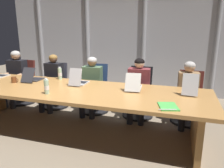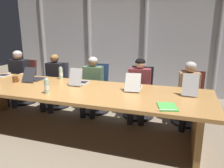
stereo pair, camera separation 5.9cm
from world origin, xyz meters
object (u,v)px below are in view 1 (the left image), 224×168
office_chair_left_mid (56,90)px  person_left_mid (52,79)px  person_center (91,82)px  spiral_notepad (168,106)px  laptop_right_end (190,89)px  office_chair_right_end (188,103)px  laptop_left_mid (33,78)px  office_chair_right_mid (139,98)px  laptop_right_mid (134,86)px  person_left_end (15,74)px  office_chair_left_end (23,87)px  coffee_mug_near (14,80)px  office_chair_center (95,94)px  water_bottle_primary (60,74)px  person_right_mid (138,85)px  water_bottle_secondary (47,87)px  laptop_center (79,81)px  person_right_end (188,90)px

office_chair_left_mid → person_left_mid: person_left_mid is taller
office_chair_left_mid → person_center: (0.93, -0.16, 0.29)m
person_center → spiral_notepad: bearing=47.3°
laptop_right_end → office_chair_right_end: (0.03, 0.71, -0.45)m
office_chair_left_mid → person_center: person_center is taller
laptop_left_mid → office_chair_right_mid: size_ratio=0.47×
laptop_right_mid → office_chair_left_mid: bearing=63.3°
person_left_mid → person_left_end: bearing=-88.5°
office_chair_left_end → office_chair_left_mid: bearing=95.5°
person_left_mid → coffee_mug_near: size_ratio=8.33×
office_chair_center → water_bottle_primary: bearing=-50.9°
laptop_right_mid → person_center: (-0.99, 0.57, -0.15)m
laptop_right_mid → coffee_mug_near: (-2.15, -0.23, -0.00)m
coffee_mug_near → office_chair_center: bearing=39.0°
person_right_mid → office_chair_right_end: bearing=96.4°
spiral_notepad → person_right_mid: bearing=100.1°
water_bottle_secondary → coffee_mug_near: (-0.96, 0.43, -0.05)m
laptop_center → person_right_mid: size_ratio=0.36×
laptop_center → person_right_end: person_right_end is taller
laptop_center → water_bottle_secondary: size_ratio=1.74×
person_left_mid → person_right_mid: person_left_mid is taller
water_bottle_secondary → laptop_left_mid: bearing=138.2°
laptop_right_end → office_chair_left_end: (-3.64, 0.71, -0.44)m
laptop_right_mid → person_right_end: bearing=-62.6°
person_left_end → person_center: (1.85, -0.01, -0.04)m
laptop_right_end → person_right_mid: (-0.89, 0.55, -0.15)m
office_chair_right_mid → office_chair_center: bearing=-87.2°
office_chair_right_end → person_right_end: 0.34m
person_right_mid → water_bottle_secondary: bearing=-46.6°
laptop_right_mid → person_right_end: (0.86, 0.56, -0.16)m
office_chair_left_mid → person_center: bearing=73.7°
spiral_notepad → laptop_left_mid: bearing=148.8°
laptop_left_mid → spiral_notepad: laptop_left_mid is taller
office_chair_left_end → laptop_left_mid: bearing=55.5°
office_chair_left_mid → spiral_notepad: (2.50, -1.42, 0.40)m
office_chair_center → person_right_end: size_ratio=0.86×
laptop_right_end → laptop_center: bearing=93.7°
person_right_end → water_bottle_secondary: size_ratio=4.81×
laptop_left_mid → person_right_end: bearing=-81.5°
laptop_right_mid → water_bottle_primary: laptop_right_mid is taller
office_chair_left_end → office_chair_right_end: size_ratio=1.04×
person_right_end → coffee_mug_near: size_ratio=8.15×
person_left_mid → laptop_left_mid: bearing=-0.6°
office_chair_right_mid → spiral_notepad: 1.60m
coffee_mug_near → person_left_mid: bearing=71.2°
laptop_center → office_chair_center: laptop_center is taller
laptop_left_mid → laptop_center: 0.93m
water_bottle_primary → office_chair_right_end: bearing=11.2°
water_bottle_primary → office_chair_right_mid: bearing=18.1°
laptop_right_mid → office_chair_right_end: size_ratio=0.51×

